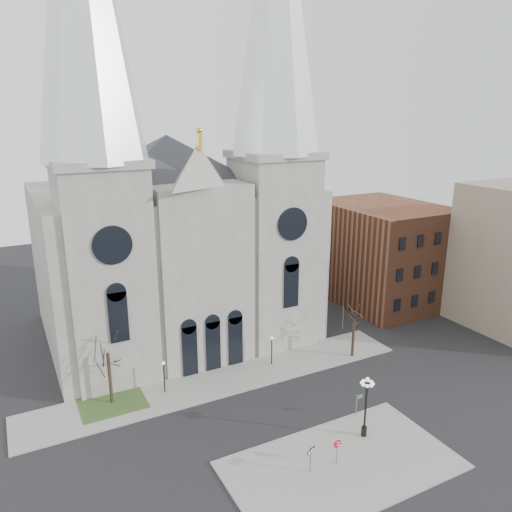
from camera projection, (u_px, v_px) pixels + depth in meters
name	position (u px, v px, depth m)	size (l,w,h in m)	color
ground	(276.00, 441.00, 41.81)	(160.00, 160.00, 0.00)	black
sidewalk_near	(341.00, 465.00, 38.87)	(18.00, 10.00, 0.14)	gray
sidewalk_far	(223.00, 380.00, 51.15)	(40.00, 6.00, 0.14)	gray
grass_patch	(112.00, 403.00, 47.11)	(6.00, 5.00, 0.18)	#314D21
cathedral	(177.00, 186.00, 56.11)	(33.00, 26.66, 54.00)	gray
bg_building_brick	(381.00, 252.00, 71.91)	(14.00, 18.00, 14.00)	brown
tree_left	(107.00, 350.00, 45.58)	(3.20, 3.20, 7.50)	black
tree_right	(354.00, 320.00, 54.89)	(3.20, 3.20, 6.00)	black
ped_lamp_left	(164.00, 372.00, 48.28)	(0.32, 0.32, 3.26)	black
ped_lamp_right	(272.00, 346.00, 53.61)	(0.32, 0.32, 3.26)	black
stop_sign	(337.00, 446.00, 38.40)	(0.76, 0.36, 2.29)	slate
globe_lamp	(366.00, 399.00, 41.32)	(1.27, 1.27, 5.52)	black
one_way_sign	(311.00, 455.00, 37.59)	(0.91, 0.42, 2.22)	slate
street_name_sign	(357.00, 404.00, 44.55)	(0.71, 0.09, 2.22)	slate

